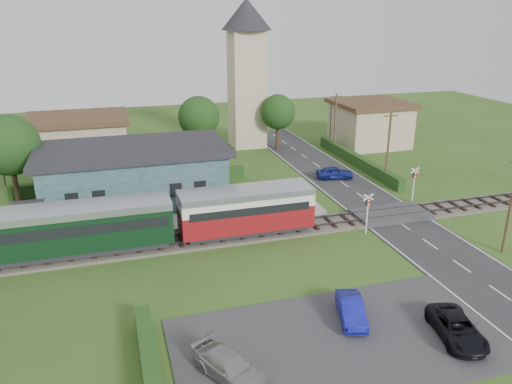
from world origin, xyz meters
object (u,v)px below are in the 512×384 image
object	(u,v)px
train	(1,236)
house_west	(79,141)
equipment_hut	(28,221)
pedestrian_near	(231,206)
pedestrian_far	(32,228)
station_building	(134,175)
crossing_signal_near	(368,208)
church_tower	(247,63)
car_park_silver	(230,367)
car_on_road	(335,173)
house_east	(370,123)
crossing_signal_far	(414,180)
car_park_dark	(457,328)
car_park_blue	(351,310)

from	to	relation	value
train	house_west	distance (m)	23.40
equipment_hut	pedestrian_near	bearing A→B (deg)	-0.99
pedestrian_far	station_building	bearing A→B (deg)	-56.23
crossing_signal_near	pedestrian_near	xyz separation A→B (m)	(-9.30, 5.35, -0.79)
equipment_hut	crossing_signal_near	world-z (taller)	crossing_signal_near
church_tower	car_park_silver	world-z (taller)	church_tower
train	car_on_road	distance (m)	30.91
house_east	crossing_signal_far	bearing A→B (deg)	-108.08
car_on_road	car_park_dark	world-z (taller)	car_on_road
church_tower	pedestrian_far	size ratio (longest dim) A/B	11.71
house_west	pedestrian_far	size ratio (longest dim) A/B	7.18
house_east	crossing_signal_near	bearing A→B (deg)	-119.13
car_on_road	pedestrian_far	world-z (taller)	pedestrian_far
train	car_park_silver	size ratio (longest dim) A/B	10.61
house_east	pedestrian_near	size ratio (longest dim) A/B	4.89
car_park_silver	car_park_blue	bearing A→B (deg)	-9.49
pedestrian_far	crossing_signal_near	bearing A→B (deg)	-105.79
pedestrian_far	car_park_dark	bearing A→B (deg)	-132.73
house_east	car_park_silver	bearing A→B (deg)	-126.62
crossing_signal_near	car_park_dark	distance (m)	13.33
crossing_signal_far	car_park_dark	xyz separation A→B (m)	(-9.10, -17.91, -1.47)
church_tower	pedestrian_near	distance (m)	25.94
equipment_hut	car_park_dark	size ratio (longest dim) A/B	0.60
church_tower	equipment_hut	bearing A→B (deg)	-135.25
crossing_signal_far	station_building	bearing A→B (deg)	164.37
car_park_silver	car_park_dark	xyz separation A→B (m)	(12.00, -0.51, -0.00)
car_park_blue	car_park_dark	bearing A→B (deg)	-18.35
equipment_hut	train	bearing A→B (deg)	-111.42
train	car_on_road	xyz separation A→B (m)	(29.06, 10.42, -1.49)
house_east	pedestrian_near	xyz separation A→B (m)	(-22.90, -19.06, -1.45)
station_building	car_park_silver	xyz separation A→B (m)	(2.50, -24.00, -2.02)
train	church_tower	distance (m)	36.46
equipment_hut	train	xyz separation A→B (m)	(-1.26, -3.20, 0.43)
car_park_blue	pedestrian_near	xyz separation A→B (m)	(-2.93, 15.34, 0.68)
station_building	pedestrian_near	size ratio (longest dim) A/B	8.88
car_park_dark	station_building	bearing A→B (deg)	133.03
crossing_signal_near	car_on_road	size ratio (longest dim) A/B	0.88
station_building	train	distance (m)	12.92
car_park_blue	pedestrian_near	size ratio (longest dim) A/B	2.01
train	car_park_dark	distance (m)	28.41
crossing_signal_far	pedestrian_near	size ratio (longest dim) A/B	1.82
house_west	car_park_dark	size ratio (longest dim) A/B	2.55
station_building	car_park_blue	distance (m)	23.72
house_east	car_park_dark	bearing A→B (deg)	-112.45
car_park_blue	car_park_silver	bearing A→B (deg)	-144.40
equipment_hut	car_park_blue	xyz separation A→B (m)	(18.04, -15.60, -1.07)
car_park_blue	crossing_signal_far	bearing A→B (deg)	64.04
pedestrian_near	car_park_blue	bearing A→B (deg)	91.23
house_east	pedestrian_far	distance (m)	42.25
equipment_hut	car_park_silver	size ratio (longest dim) A/B	0.63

